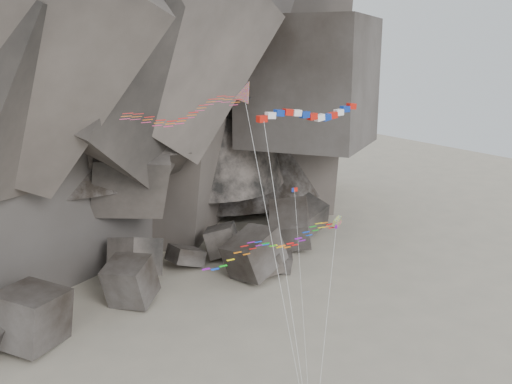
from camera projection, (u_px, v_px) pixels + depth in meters
boulder_field at (176, 268)px, 82.34m from camera, size 64.04×19.21×9.02m
delta_kite at (181, 111)px, 41.67m from camera, size 11.99×8.41×30.60m
banner_kite at (310, 116)px, 46.19m from camera, size 10.21×5.89×28.33m
parafoil_kite at (269, 244)px, 46.46m from camera, size 13.78×5.59×18.70m
pennant_kite at (297, 236)px, 52.30m from camera, size 6.37×10.09×20.04m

